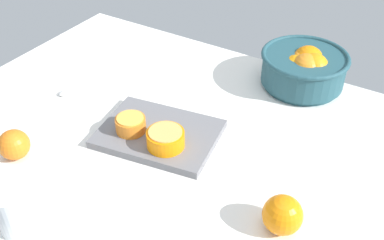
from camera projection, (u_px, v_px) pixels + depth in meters
The scene contains 9 objects.
ground_plane at pixel (190, 149), 101.77cm from camera, with size 125.53×85.58×3.00cm, color white.
fruit_bowl at pixel (304, 68), 116.50cm from camera, with size 22.32×22.32×10.40cm.
juice_glass at pixel (17, 211), 80.26cm from camera, with size 7.33×7.33×9.02cm.
cutting_board at pixel (159, 134), 102.33cm from camera, with size 25.93×19.00×1.80cm, color slate.
orange_half_0 at pixel (131, 124), 100.86cm from camera, with size 6.78×6.78×3.59cm.
orange_half_1 at pixel (166, 139), 96.63cm from camera, with size 8.17×8.17×3.88cm.
loose_orange_0 at pixel (283, 215), 80.03cm from camera, with size 7.28×7.28×7.28cm, color orange.
loose_orange_1 at pixel (14, 145), 95.68cm from camera, with size 6.60×6.60×6.60cm, color orange.
spoon at pixel (77, 85), 119.36cm from camera, with size 2.35×18.17×1.00cm.
Camera 1 is at (40.59, -65.37, 65.44)cm, focal length 42.66 mm.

